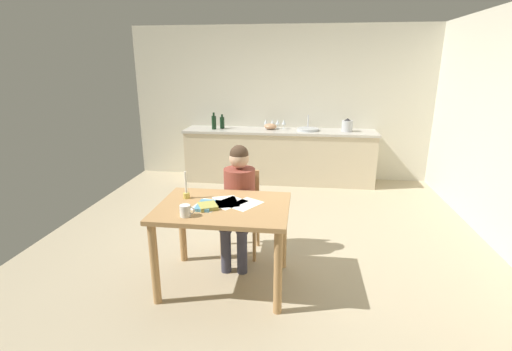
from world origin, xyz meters
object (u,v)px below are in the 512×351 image
(chair_at_table, at_px, (241,208))
(candlestick, at_px, (186,191))
(wine_glass_back_left, at_px, (272,122))
(wine_glass_by_kettle, at_px, (278,122))
(bottle_oil, at_px, (214,122))
(dining_table, at_px, (224,219))
(wine_glass_near_sink, at_px, (284,122))
(stovetop_kettle, at_px, (347,126))
(coffee_mug, at_px, (186,211))
(mixing_bowl, at_px, (270,126))
(book_cookery, at_px, (208,206))
(bottle_vinegar, at_px, (222,122))
(person_seated, at_px, (239,196))
(book_magazine, at_px, (205,206))
(wine_glass_back_right, at_px, (266,122))
(sink_unit, at_px, (308,129))

(chair_at_table, xyz_separation_m, candlestick, (-0.42, -0.53, 0.35))
(wine_glass_back_left, bearing_deg, wine_glass_by_kettle, 0.00)
(bottle_oil, bearing_deg, dining_table, -75.09)
(wine_glass_near_sink, bearing_deg, wine_glass_back_left, 180.00)
(candlestick, xyz_separation_m, stovetop_kettle, (1.76, 3.09, 0.15))
(coffee_mug, distance_m, wine_glass_near_sink, 3.70)
(mixing_bowl, height_order, stovetop_kettle, stovetop_kettle)
(chair_at_table, relative_size, wine_glass_near_sink, 5.72)
(dining_table, relative_size, bottle_oil, 4.06)
(coffee_mug, xyz_separation_m, wine_glass_by_kettle, (0.48, 3.65, 0.18))
(book_cookery, bearing_deg, wine_glass_near_sink, 55.79)
(candlestick, xyz_separation_m, bottle_vinegar, (-0.35, 3.14, 0.15))
(mixing_bowl, bearing_deg, book_cookery, -93.90)
(person_seated, bearing_deg, stovetop_kettle, 63.72)
(book_cookery, bearing_deg, bottle_vinegar, 73.51)
(person_seated, bearing_deg, book_magazine, -108.65)
(wine_glass_back_left, xyz_separation_m, wine_glass_back_right, (-0.12, 0.00, 0.00))
(dining_table, xyz_separation_m, stovetop_kettle, (1.38, 3.23, 0.35))
(bottle_oil, height_order, stovetop_kettle, bottle_oil)
(stovetop_kettle, bearing_deg, bottle_vinegar, 178.76)
(sink_unit, xyz_separation_m, bottle_oil, (-1.59, -0.07, 0.10))
(wine_glass_by_kettle, bearing_deg, person_seated, -93.66)
(candlestick, distance_m, mixing_bowl, 3.19)
(chair_at_table, distance_m, stovetop_kettle, 2.94)
(wine_glass_back_left, relative_size, wine_glass_back_right, 1.00)
(wine_glass_near_sink, bearing_deg, dining_table, -95.66)
(candlestick, relative_size, book_magazine, 1.07)
(bottle_oil, xyz_separation_m, mixing_bowl, (0.95, 0.12, -0.07))
(dining_table, bearing_deg, sink_unit, 76.96)
(bottle_oil, xyz_separation_m, wine_glass_back_right, (0.86, 0.21, -0.01))
(wine_glass_by_kettle, xyz_separation_m, wine_glass_back_right, (-0.21, 0.00, 0.00))
(candlestick, bearing_deg, wine_glass_back_left, 81.03)
(person_seated, relative_size, sink_unit, 3.32)
(candlestick, xyz_separation_m, book_magazine, (0.23, -0.19, -0.06))
(dining_table, distance_m, sink_unit, 3.33)
(book_cookery, bearing_deg, mixing_bowl, 59.35)
(wine_glass_back_left, bearing_deg, candlestick, -98.97)
(dining_table, xyz_separation_m, coffee_mug, (-0.25, -0.27, 0.17))
(coffee_mug, bearing_deg, person_seated, 69.51)
(book_cookery, distance_m, wine_glass_near_sink, 3.49)
(coffee_mug, xyz_separation_m, book_magazine, (0.10, 0.22, -0.04))
(book_cookery, distance_m, wine_glass_back_right, 3.46)
(candlestick, height_order, wine_glass_back_right, wine_glass_back_right)
(mixing_bowl, xyz_separation_m, wine_glass_by_kettle, (0.12, 0.09, 0.06))
(book_magazine, distance_m, wine_glass_back_right, 3.44)
(bottle_vinegar, distance_m, wine_glass_back_left, 0.87)
(book_cookery, distance_m, bottle_vinegar, 3.41)
(person_seated, xyz_separation_m, stovetop_kettle, (1.34, 2.71, 0.32))
(sink_unit, relative_size, wine_glass_by_kettle, 2.34)
(chair_at_table, bearing_deg, candlestick, -128.37)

